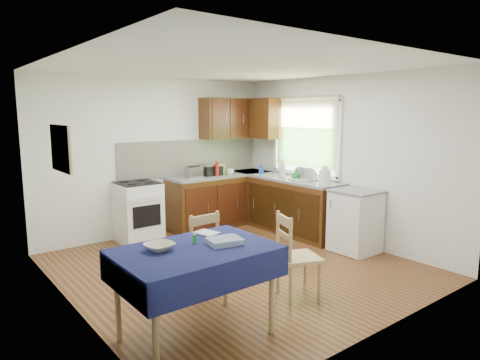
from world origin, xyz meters
TOP-DOWN VIEW (x-y plane):
  - floor at (0.00, 0.00)m, footprint 4.20×4.20m
  - ceiling at (0.00, 0.00)m, footprint 4.00×4.20m
  - wall_back at (0.00, 2.10)m, footprint 4.00×0.02m
  - wall_front at (0.00, -2.10)m, footprint 4.00×0.02m
  - wall_left at (-2.00, 0.00)m, footprint 0.02×4.20m
  - wall_right at (2.00, 0.00)m, footprint 0.02×4.20m
  - base_cabinets at (1.36, 1.26)m, footprint 1.90×2.30m
  - worktop_back at (1.05, 1.80)m, footprint 1.90×0.60m
  - worktop_right at (1.70, 0.65)m, footprint 0.60×1.70m
  - worktop_corner at (1.70, 1.80)m, footprint 0.60×0.60m
  - splashback at (0.65, 2.08)m, footprint 2.70×0.02m
  - upper_cabinets at (1.52, 1.80)m, footprint 1.20×0.85m
  - stove at (-0.50, 1.80)m, footprint 0.60×0.61m
  - window at (1.97, 0.70)m, footprint 0.04×1.48m
  - fridge at (1.70, -0.55)m, footprint 0.58×0.60m
  - corkboard at (-1.97, 0.30)m, footprint 0.04×0.62m
  - dining_table at (-1.32, -1.16)m, footprint 1.34×0.90m
  - chair_far at (-0.83, -0.41)m, footprint 0.42×0.42m
  - chair_near at (-0.07, -1.11)m, footprint 0.52×0.52m
  - toaster at (0.46, 1.73)m, footprint 0.26×0.16m
  - sandwich_press at (0.85, 1.82)m, footprint 0.33×0.29m
  - sauce_bottle at (0.86, 1.64)m, footprint 0.06×0.06m
  - yellow_packet at (1.13, 1.89)m, footprint 0.11×0.08m
  - dish_rack at (1.73, 0.45)m, footprint 0.44×0.34m
  - kettle at (1.64, -0.02)m, footprint 0.17×0.17m
  - cup at (1.14, 1.64)m, footprint 0.17×0.17m
  - soap_bottle_a at (1.62, 0.86)m, footprint 0.16×0.16m
  - soap_bottle_b at (1.63, 1.40)m, footprint 0.12×0.12m
  - soap_bottle_c at (1.69, 0.62)m, footprint 0.18×0.18m
  - plate_bowl at (-1.59, -1.02)m, footprint 0.27×0.27m
  - book at (-1.09, -0.88)m, footprint 0.21×0.26m
  - spice_jar at (-1.26, -1.04)m, footprint 0.04×0.04m
  - tea_towel at (-1.06, -1.22)m, footprint 0.33×0.28m

SIDE VIEW (x-z plane):
  - floor at x=0.00m, z-range 0.00..0.00m
  - base_cabinets at x=1.36m, z-range 0.00..0.86m
  - fridge at x=1.70m, z-range 0.00..0.88m
  - stove at x=-0.50m, z-range 0.00..0.92m
  - chair_near at x=-0.07m, z-range 0.03..0.94m
  - chair_far at x=-0.83m, z-range 0.03..0.95m
  - dining_table at x=-1.32m, z-range 0.30..1.11m
  - book at x=-1.09m, z-range 0.81..0.83m
  - tea_towel at x=-1.06m, z-range 0.81..0.86m
  - plate_bowl at x=-1.59m, z-range 0.81..0.87m
  - spice_jar at x=-1.26m, z-range 0.81..0.89m
  - worktop_back at x=1.05m, z-range 0.86..0.90m
  - worktop_right at x=1.70m, z-range 0.86..0.90m
  - worktop_corner at x=1.70m, z-range 0.86..0.90m
  - dish_rack at x=1.73m, z-range 0.82..1.03m
  - cup at x=1.14m, z-range 0.90..1.00m
  - yellow_packet at x=1.13m, z-range 0.90..1.05m
  - soap_bottle_c at x=1.69m, z-range 0.90..1.06m
  - toaster at x=0.46m, z-range 0.89..1.09m
  - soap_bottle_b at x=1.63m, z-range 0.90..1.08m
  - sandwich_press at x=0.85m, z-range 0.90..1.09m
  - sauce_bottle at x=0.86m, z-range 0.90..1.14m
  - kettle at x=1.64m, z-range 0.88..1.17m
  - soap_bottle_a at x=1.62m, z-range 0.90..1.20m
  - splashback at x=0.65m, z-range 0.90..1.50m
  - wall_back at x=0.00m, z-range 0.00..2.50m
  - wall_front at x=0.00m, z-range 0.00..2.50m
  - wall_left at x=-2.00m, z-range 0.00..2.50m
  - wall_right at x=2.00m, z-range 0.00..2.50m
  - corkboard at x=-1.97m, z-range 1.36..1.83m
  - window at x=1.97m, z-range 1.02..2.28m
  - upper_cabinets at x=1.52m, z-range 1.50..2.20m
  - ceiling at x=0.00m, z-range 2.49..2.51m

